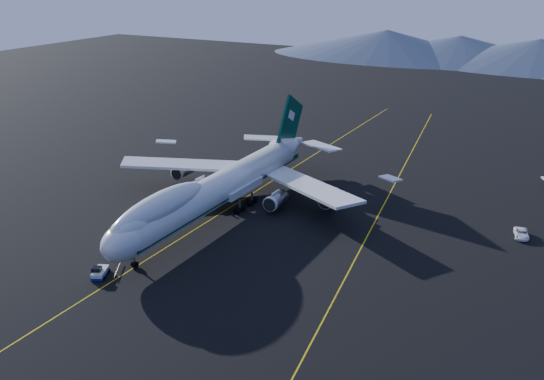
% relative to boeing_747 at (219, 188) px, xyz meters
% --- Properties ---
extents(ground, '(500.00, 500.00, 0.00)m').
position_rel_boeing_747_xyz_m(ground, '(-0.00, -0.03, -5.81)').
color(ground, black).
rests_on(ground, ground).
extents(taxiway_line_main, '(0.25, 220.00, 0.01)m').
position_rel_boeing_747_xyz_m(taxiway_line_main, '(-0.00, -0.03, -5.80)').
color(taxiway_line_main, '#C5AC0B').
rests_on(taxiway_line_main, ground).
extents(taxiway_line_side, '(28.08, 198.09, 0.01)m').
position_rel_boeing_747_xyz_m(taxiway_line_side, '(30.00, 9.97, -5.80)').
color(taxiway_line_side, '#C5AC0B').
rests_on(taxiway_line_side, ground).
extents(boeing_747, '(59.62, 72.43, 19.37)m').
position_rel_boeing_747_xyz_m(boeing_747, '(0.00, 0.00, 0.00)').
color(boeing_747, silver).
rests_on(boeing_747, ground).
extents(pushback_tug, '(3.51, 4.52, 1.76)m').
position_rel_boeing_747_xyz_m(pushback_tug, '(-3.00, -31.67, -5.26)').
color(pushback_tug, silver).
rests_on(pushback_tug, ground).
extents(service_van, '(3.59, 5.75, 1.48)m').
position_rel_boeing_747_xyz_m(service_van, '(56.69, 17.76, -5.07)').
color(service_van, white).
rests_on(service_van, ground).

